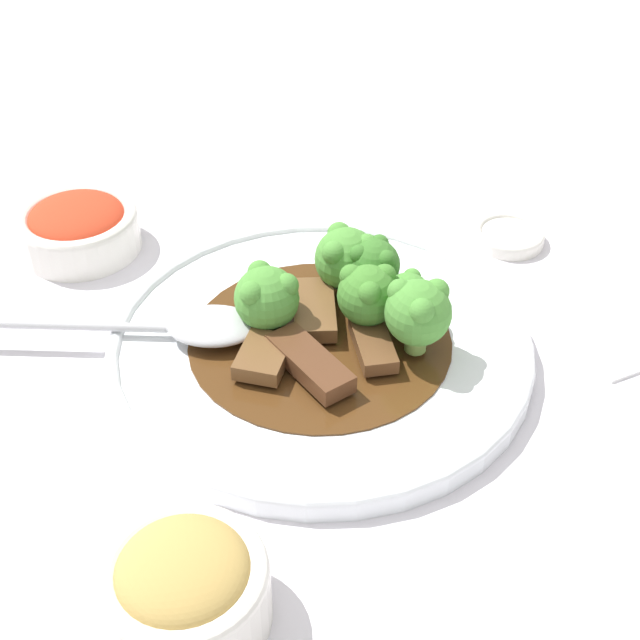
{
  "coord_description": "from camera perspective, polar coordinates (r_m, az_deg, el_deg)",
  "views": [
    {
      "loc": [
        -0.26,
        -0.44,
        0.44
      ],
      "look_at": [
        0.0,
        0.0,
        0.03
      ],
      "focal_mm": 50.0,
      "sensor_mm": 36.0,
      "label": 1
    }
  ],
  "objects": [
    {
      "name": "broccoli_floret_2",
      "position": [
        0.66,
        -3.43,
        1.5
      ],
      "size": [
        0.05,
        0.05,
        0.05
      ],
      "color": "#8EB756",
      "rests_on": "main_plate"
    },
    {
      "name": "side_bowl_kimchi",
      "position": [
        0.8,
        -15.22,
        5.8
      ],
      "size": [
        0.1,
        0.1,
        0.04
      ],
      "color": "white",
      "rests_on": "ground_plane"
    },
    {
      "name": "beef_strip_0",
      "position": [
        0.68,
        -0.36,
        0.68
      ],
      "size": [
        0.06,
        0.07,
        0.01
      ],
      "color": "brown",
      "rests_on": "main_plate"
    },
    {
      "name": "main_plate",
      "position": [
        0.67,
        -0.0,
        -1.6
      ],
      "size": [
        0.32,
        0.32,
        0.02
      ],
      "color": "white",
      "rests_on": "ground_plane"
    },
    {
      "name": "serving_spoon",
      "position": [
        0.67,
        -8.2,
        -0.37
      ],
      "size": [
        0.2,
        0.15,
        0.01
      ],
      "color": "#B7B7BC",
      "rests_on": "main_plate"
    },
    {
      "name": "broccoli_floret_0",
      "position": [
        0.63,
        6.31,
        0.54
      ],
      "size": [
        0.05,
        0.05,
        0.06
      ],
      "color": "#7FA84C",
      "rests_on": "main_plate"
    },
    {
      "name": "beef_strip_2",
      "position": [
        0.63,
        -0.66,
        -2.76
      ],
      "size": [
        0.03,
        0.08,
        0.01
      ],
      "color": "#56331E",
      "rests_on": "main_plate"
    },
    {
      "name": "broccoli_floret_1",
      "position": [
        0.68,
        3.49,
        3.61
      ],
      "size": [
        0.04,
        0.04,
        0.05
      ],
      "color": "#7FA84C",
      "rests_on": "main_plate"
    },
    {
      "name": "ground_plane",
      "position": [
        0.67,
        -0.0,
        -2.25
      ],
      "size": [
        4.0,
        4.0,
        0.0
      ],
      "primitive_type": "plane",
      "color": "silver"
    },
    {
      "name": "sauce_dish",
      "position": [
        0.81,
        12.02,
        5.31
      ],
      "size": [
        0.06,
        0.06,
        0.01
      ],
      "color": "white",
      "rests_on": "ground_plane"
    },
    {
      "name": "broccoli_floret_3",
      "position": [
        0.66,
        3.09,
        1.68
      ],
      "size": [
        0.05,
        0.05,
        0.05
      ],
      "color": "#8EB756",
      "rests_on": "main_plate"
    },
    {
      "name": "beef_strip_1",
      "position": [
        0.64,
        -3.62,
        -2.37
      ],
      "size": [
        0.06,
        0.06,
        0.01
      ],
      "color": "brown",
      "rests_on": "main_plate"
    },
    {
      "name": "broccoli_floret_5",
      "position": [
        0.7,
        1.7,
        4.04
      ],
      "size": [
        0.05,
        0.05,
        0.05
      ],
      "color": "#7FA84C",
      "rests_on": "main_plate"
    },
    {
      "name": "broccoli_floret_4",
      "position": [
        0.67,
        5.61,
        1.56
      ],
      "size": [
        0.04,
        0.04,
        0.04
      ],
      "color": "#8EB756",
      "rests_on": "main_plate"
    },
    {
      "name": "side_bowl_appetizer",
      "position": [
        0.51,
        -8.63,
        -16.51
      ],
      "size": [
        0.09,
        0.09,
        0.06
      ],
      "color": "white",
      "rests_on": "ground_plane"
    },
    {
      "name": "paper_napkin",
      "position": [
        0.75,
        19.69,
        0.31
      ],
      "size": [
        0.15,
        0.12,
        0.01
      ],
      "color": "white",
      "rests_on": "ground_plane"
    },
    {
      "name": "beef_strip_3",
      "position": [
        0.65,
        3.41,
        -1.53
      ],
      "size": [
        0.04,
        0.06,
        0.01
      ],
      "color": "brown",
      "rests_on": "main_plate"
    }
  ]
}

